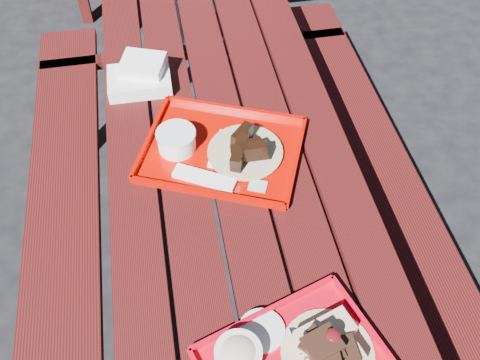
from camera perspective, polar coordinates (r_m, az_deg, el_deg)
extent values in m
plane|color=black|center=(2.23, -0.71, -10.51)|extent=(60.00, 60.00, 0.00)
cube|color=#490E11|center=(1.63, -11.41, 0.52)|extent=(0.14, 2.40, 0.04)
cube|color=#490E11|center=(1.62, -6.18, 1.26)|extent=(0.14, 2.40, 0.04)
cube|color=#490E11|center=(1.63, -0.95, 1.99)|extent=(0.14, 2.40, 0.04)
cube|color=#490E11|center=(1.65, 4.18, 2.69)|extent=(0.14, 2.40, 0.04)
cube|color=#490E11|center=(1.69, 9.14, 3.35)|extent=(0.14, 2.40, 0.04)
cube|color=#490E11|center=(1.90, -18.41, -6.48)|extent=(0.25, 2.40, 0.04)
cube|color=#490E11|center=(2.62, -16.75, 6.21)|extent=(0.06, 0.06, 0.42)
cube|color=#490E11|center=(2.00, 15.73, -1.51)|extent=(0.25, 2.40, 0.04)
cube|color=#490E11|center=(2.69, 8.48, 9.53)|extent=(0.06, 0.06, 0.42)
cube|color=#490E11|center=(2.57, -11.35, 11.62)|extent=(0.06, 0.06, 0.75)
cube|color=#490E11|center=(2.61, 2.12, 13.33)|extent=(0.06, 0.06, 0.75)
cube|color=#490E11|center=(2.54, -4.66, 13.54)|extent=(1.40, 0.06, 0.04)
cube|color=red|center=(1.31, 2.57, -13.92)|extent=(0.38, 0.13, 0.02)
cube|color=red|center=(1.33, 13.62, -15.16)|extent=(0.10, 0.29, 0.02)
cylinder|color=tan|center=(1.29, 9.33, -17.70)|extent=(0.21, 0.21, 0.01)
cube|color=beige|center=(1.28, 9.02, -15.80)|extent=(0.15, 0.10, 0.04)
ellipsoid|color=#4D0B0F|center=(1.20, 9.99, -15.78)|extent=(0.03, 0.03, 0.01)
cylinder|color=white|center=(1.25, -0.18, -18.27)|extent=(0.11, 0.11, 0.05)
ellipsoid|color=beige|center=(1.23, -0.18, -18.00)|extent=(0.09, 0.09, 0.04)
cylinder|color=silver|center=(1.30, 2.31, -15.75)|extent=(0.11, 0.11, 0.01)
cube|color=#B70800|center=(1.62, -1.94, 3.06)|extent=(0.56, 0.50, 0.01)
cube|color=#B70800|center=(1.73, -0.53, 7.57)|extent=(0.42, 0.19, 0.02)
cube|color=#B70800|center=(1.50, -3.57, -1.35)|extent=(0.42, 0.19, 0.02)
cube|color=#B70800|center=(1.59, 6.02, 2.08)|extent=(0.15, 0.33, 0.02)
cube|color=#B70800|center=(1.67, -9.54, 4.65)|extent=(0.15, 0.33, 0.02)
cube|color=white|center=(1.61, -0.16, 3.01)|extent=(0.20, 0.20, 0.01)
cylinder|color=tan|center=(1.60, 0.56, 3.06)|extent=(0.23, 0.23, 0.01)
cylinder|color=white|center=(1.62, -6.77, 4.12)|extent=(0.11, 0.11, 0.06)
cylinder|color=white|center=(1.59, -6.88, 4.92)|extent=(0.12, 0.12, 0.01)
cube|color=white|center=(1.54, -3.81, 0.22)|extent=(0.18, 0.13, 0.02)
cube|color=silver|center=(1.53, 1.90, -0.62)|extent=(0.06, 0.06, 0.00)
cube|color=white|center=(1.86, -10.67, 10.34)|extent=(0.21, 0.15, 0.05)
cube|color=white|center=(1.86, -10.33, 11.98)|extent=(0.17, 0.16, 0.04)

